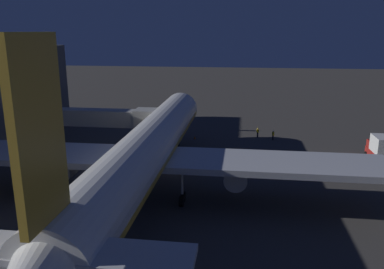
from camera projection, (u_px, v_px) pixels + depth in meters
The scene contains 9 objects.
ground_plane at pixel (167, 165), 57.04m from camera, with size 320.00×320.00×0.00m, color #383533.
airliner_at_gate at pixel (145, 154), 43.41m from camera, with size 53.67×57.47×19.01m.
jet_bridge at pixel (102, 118), 60.81m from camera, with size 20.41×3.40×7.44m.
apron_floodlight_mast at pixel (51, 83), 73.77m from camera, with size 2.90×0.50×16.06m.
cargo_truck_aft at pixel (379, 148), 58.67m from camera, with size 2.36×5.73×3.91m.
ground_crew_by_belt_loader at pixel (258, 132), 71.76m from camera, with size 0.40×0.40×1.80m.
ground_crew_marshaller_fwd at pixel (273, 135), 70.02m from camera, with size 0.40×0.40×1.77m.
traffic_cone_nose_port at pixel (195, 137), 70.88m from camera, with size 0.36×0.36×0.55m, color orange.
traffic_cone_nose_starboard at pixel (171, 137), 71.44m from camera, with size 0.36×0.36×0.55m, color orange.
Camera 1 is at (-10.62, 53.02, 19.05)m, focal length 36.39 mm.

